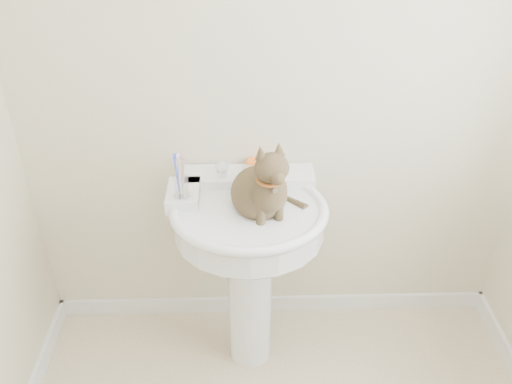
{
  "coord_description": "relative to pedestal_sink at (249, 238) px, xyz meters",
  "views": [
    {
      "loc": [
        -0.15,
        -0.95,
        2.09
      ],
      "look_at": [
        -0.1,
        0.8,
        0.93
      ],
      "focal_mm": 38.0,
      "sensor_mm": 36.0,
      "label": 1
    }
  ],
  "objects": [
    {
      "name": "faucet",
      "position": [
        0.0,
        0.16,
        0.24
      ],
      "size": [
        0.28,
        0.12,
        0.14
      ],
      "color": "silver",
      "rests_on": "pedestal_sink"
    },
    {
      "name": "soap_bar",
      "position": [
        0.04,
        0.25,
        0.21
      ],
      "size": [
        0.1,
        0.08,
        0.03
      ],
      "primitive_type": "cube",
      "rotation": [
        0.0,
        0.0,
        -0.27
      ],
      "color": "orange",
      "rests_on": "pedestal_sink"
    },
    {
      "name": "pedestal_sink",
      "position": [
        0.0,
        0.0,
        0.0
      ],
      "size": [
        0.65,
        0.64,
        0.89
      ],
      "color": "white",
      "rests_on": "floor"
    },
    {
      "name": "baseboard_back",
      "position": [
        0.13,
        0.28,
        -0.66
      ],
      "size": [
        2.2,
        0.02,
        0.09
      ],
      "primitive_type": "cube",
      "color": "white",
      "rests_on": "floor"
    },
    {
      "name": "wall_back",
      "position": [
        0.13,
        0.29,
        0.55
      ],
      "size": [
        2.2,
        0.0,
        2.5
      ],
      "primitive_type": null,
      "color": "beige",
      "rests_on": "ground"
    },
    {
      "name": "cat",
      "position": [
        0.05,
        -0.01,
        0.25
      ],
      "size": [
        0.25,
        0.31,
        0.45
      ],
      "rotation": [
        0.0,
        0.0,
        0.34
      ],
      "color": "brown",
      "rests_on": "pedestal_sink"
    },
    {
      "name": "toothbrush_cup",
      "position": [
        -0.26,
        0.03,
        0.24
      ],
      "size": [
        0.07,
        0.07,
        0.18
      ],
      "rotation": [
        0.0,
        0.0,
        -0.2
      ],
      "color": "silver",
      "rests_on": "pedestal_sink"
    }
  ]
}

